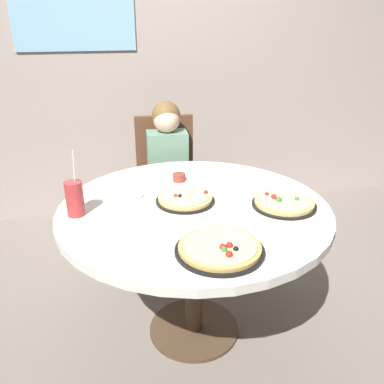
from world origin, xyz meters
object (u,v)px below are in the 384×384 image
(diner_child, at_px, (170,194))
(pizza_pepperoni, at_px, (220,248))
(pizza_cheese, at_px, (185,199))
(pizza_veggie, at_px, (284,203))
(soda_cup, at_px, (75,198))
(sauce_bowl, at_px, (179,177))
(chair_wooden, at_px, (166,178))
(plate_small, at_px, (126,195))
(dining_table, at_px, (194,223))

(diner_child, bearing_deg, pizza_pepperoni, -89.42)
(pizza_cheese, bearing_deg, diner_child, 87.62)
(diner_child, distance_m, pizza_cheese, 0.76)
(pizza_veggie, bearing_deg, soda_cup, 173.50)
(diner_child, distance_m, pizza_veggie, 0.99)
(diner_child, height_order, pizza_veggie, diner_child)
(diner_child, height_order, pizza_cheese, diner_child)
(pizza_cheese, relative_size, soda_cup, 0.92)
(pizza_pepperoni, relative_size, sauce_bowl, 4.94)
(chair_wooden, bearing_deg, sauce_bowl, -91.63)
(chair_wooden, xyz_separation_m, diner_child, (-0.01, -0.18, -0.05))
(diner_child, bearing_deg, pizza_cheese, -92.38)
(soda_cup, bearing_deg, pizza_veggie, -6.50)
(pizza_pepperoni, height_order, soda_cup, soda_cup)
(pizza_pepperoni, bearing_deg, soda_cup, 141.22)
(pizza_veggie, distance_m, plate_small, 0.78)
(chair_wooden, bearing_deg, pizza_veggie, -68.28)
(soda_cup, bearing_deg, plate_small, 35.95)
(pizza_cheese, height_order, plate_small, pizza_cheese)
(pizza_veggie, relative_size, pizza_pepperoni, 0.88)
(diner_child, bearing_deg, chair_wooden, 87.54)
(pizza_veggie, xyz_separation_m, pizza_cheese, (-0.45, 0.14, 0.00))
(pizza_cheese, xyz_separation_m, sauce_bowl, (0.02, 0.28, 0.00))
(pizza_pepperoni, distance_m, sauce_bowl, 0.75)
(diner_child, distance_m, pizza_pepperoni, 1.21)
(chair_wooden, xyz_separation_m, pizza_veggie, (0.41, -1.03, 0.24))
(pizza_cheese, relative_size, plate_small, 1.58)
(dining_table, distance_m, soda_cup, 0.57)
(diner_child, xyz_separation_m, soda_cup, (-0.54, -0.74, 0.35))
(chair_wooden, distance_m, sauce_bowl, 0.66)
(chair_wooden, relative_size, diner_child, 0.88)
(sauce_bowl, relative_size, plate_small, 0.39)
(sauce_bowl, bearing_deg, soda_cup, -149.57)
(pizza_cheese, relative_size, pizza_pepperoni, 0.82)
(diner_child, bearing_deg, sauce_bowl, -91.28)
(dining_table, bearing_deg, chair_wooden, 89.74)
(pizza_cheese, height_order, sauce_bowl, pizza_cheese)
(pizza_cheese, distance_m, plate_small, 0.31)
(diner_child, xyz_separation_m, pizza_cheese, (-0.03, -0.70, 0.28))
(pizza_veggie, distance_m, sauce_bowl, 0.60)
(chair_wooden, relative_size, soda_cup, 3.09)
(pizza_pepperoni, bearing_deg, sauce_bowl, 91.64)
(dining_table, bearing_deg, pizza_veggie, -12.31)
(dining_table, distance_m, pizza_cheese, 0.12)
(pizza_veggie, height_order, pizza_cheese, pizza_veggie)
(chair_wooden, bearing_deg, pizza_cheese, -92.40)
(diner_child, bearing_deg, plate_small, -118.28)
(diner_child, bearing_deg, dining_table, -89.73)
(pizza_cheese, bearing_deg, sauce_bowl, 85.91)
(plate_small, bearing_deg, pizza_cheese, -25.45)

